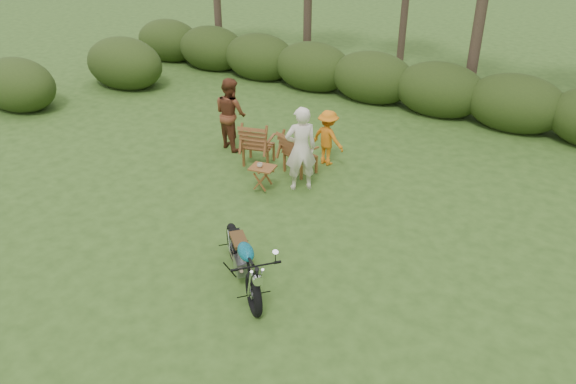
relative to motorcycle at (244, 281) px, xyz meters
The scene contains 9 objects.
ground 0.08m from the motorcycle, 160.88° to the right, with size 80.00×80.00×0.00m, color #2C4818.
motorcycle is the anchor object (origin of this frame).
lawn_chair_right 3.98m from the motorcycle, 108.90° to the left, with size 0.67×0.67×0.98m, color #602C18, non-canonical shape.
lawn_chair_left 4.31m from the motorcycle, 122.39° to the left, with size 0.71×0.71×1.03m, color brown, non-canonical shape.
side_table 3.06m from the motorcycle, 119.51° to the left, with size 0.51×0.43×0.52m, color brown, non-canonical shape.
cup 3.10m from the motorcycle, 120.54° to the left, with size 0.11×0.11×0.09m, color beige.
adult_a 3.27m from the motorcycle, 105.99° to the left, with size 0.65×0.42×1.77m, color #EFDFC5.
adult_b 5.24m from the motorcycle, 129.99° to the left, with size 0.82×0.64×1.70m, color brown.
child 4.58m from the motorcycle, 102.83° to the left, with size 0.81×0.47×1.25m, color orange.
Camera 1 is at (4.55, -5.55, 5.53)m, focal length 35.00 mm.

